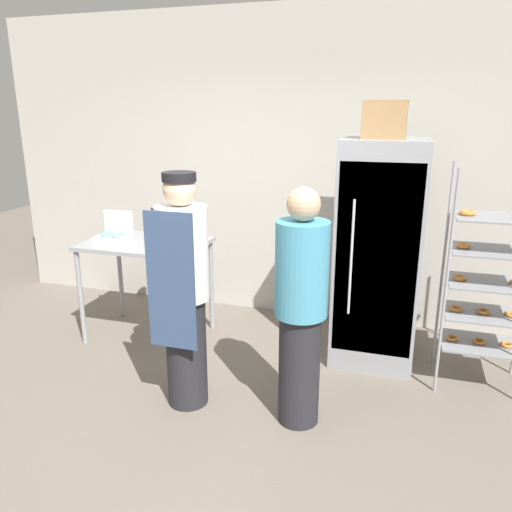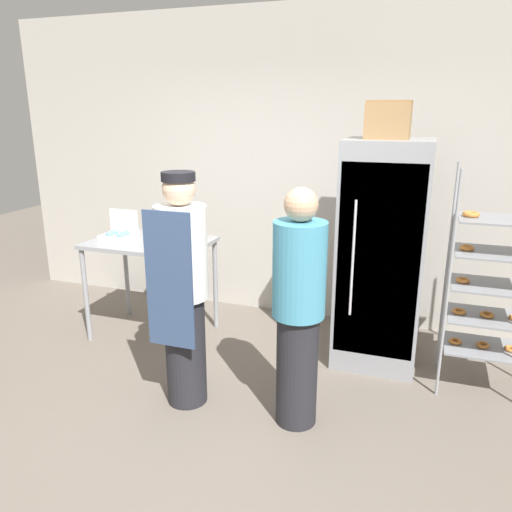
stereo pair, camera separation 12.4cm
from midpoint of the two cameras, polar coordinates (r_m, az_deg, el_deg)
name	(u,v)px [view 1 (the left image)]	position (r m, az deg, el deg)	size (l,w,h in m)	color
ground_plane	(216,435)	(3.50, -5.62, -19.68)	(14.00, 14.00, 0.00)	#6B6056
back_wall	(296,168)	(4.99, 3.92, 9.96)	(6.40, 0.12, 3.00)	#B7B2A8
refrigerator	(379,253)	(4.20, 13.03, 0.31)	(0.66, 0.73, 1.84)	gray
baking_rack	(487,282)	(4.04, 24.14, -2.73)	(0.62, 0.48, 1.68)	#93969B
prep_counter	(146,253)	(4.63, -13.23, 0.31)	(1.07, 0.73, 0.91)	gray
donut_box	(114,236)	(4.69, -16.70, 2.20)	(0.30, 0.22, 0.26)	white
blender_pitcher	(158,224)	(4.74, -11.90, 3.61)	(0.14, 0.14, 0.27)	black
cardboard_storage_box	(385,120)	(4.03, 13.64, 14.86)	(0.33, 0.32, 0.28)	#937047
person_baker	(183,290)	(3.46, -9.31, -3.84)	(0.35, 0.37, 1.67)	#232328
person_customer	(301,309)	(3.24, 4.04, -6.04)	(0.34, 0.34, 1.61)	#232328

